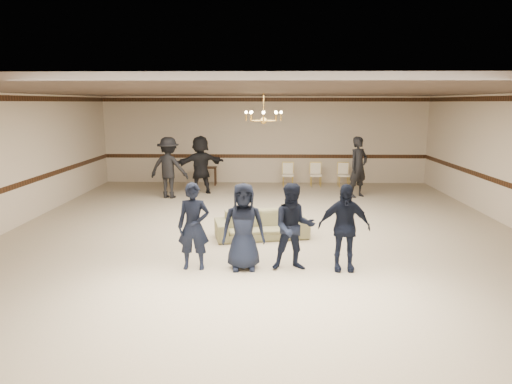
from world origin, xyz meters
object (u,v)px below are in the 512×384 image
Objects in this scene: banquet_chair_mid at (316,175)px; adult_mid at (200,165)px; boy_a at (194,226)px; console_table at (206,176)px; adult_left at (169,168)px; adult_right at (358,167)px; banquet_chair_right at (344,175)px; boy_c at (294,227)px; boy_b at (243,227)px; settee at (262,225)px; boy_d at (344,227)px; chandelier at (264,107)px; banquet_chair_left at (288,175)px.

adult_mid is at bearing -158.10° from banquet_chair_mid.
boy_a is 8.71m from console_table.
adult_left is 6.01m from adult_right.
adult_left reaches higher than banquet_chair_right.
adult_mid is (-2.67, 7.03, 0.17)m from boy_c.
console_table is (-2.72, 8.65, -0.46)m from boy_c.
banquet_chair_right is (3.18, 8.45, -0.37)m from boy_b.
settee is at bearing -103.97° from banquet_chair_mid.
adult_left is at bearing 105.52° from boy_a.
boy_d is (0.90, 0.00, 0.00)m from boy_c.
console_table is at bearing 95.98° from boy_a.
boy_a is 1.80m from boy_c.
adult_left is 5.32m from banquet_chair_mid.
boy_d is at bearing 87.64° from adult_mid.
adult_left is 2.28× the size of banquet_chair_right.
chandelier is 3.87m from boy_b.
adult_right is (3.33, 6.63, 0.17)m from boy_b.
console_table is at bearing 95.84° from settee.
boy_a is at bearing -158.19° from adult_right.
console_table is (-3.62, 8.65, -0.46)m from boy_d.
adult_left is at bearing 8.58° from adult_mid.
boy_b is 8.73m from banquet_chair_mid.
chandelier reaches higher than adult_left.
adult_right reaches higher than boy_c.
boy_d is 0.82× the size of adult_mid.
boy_b is 0.78× the size of settee.
adult_mid is 2.28× the size of banquet_chair_right.
chandelier is 1.11× the size of banquet_chair_right.
banquet_chair_right is (5.85, 2.12, -0.54)m from adult_left.
banquet_chair_left reaches higher than console_table.
banquet_chair_left is (1.18, 8.45, -0.37)m from boy_b.
chandelier is at bearing 146.41° from adult_left.
banquet_chair_mid is 4.01m from console_table.
banquet_chair_right is 1.06× the size of console_table.
boy_a is 0.78× the size of settee.
banquet_chair_left is (2.08, 8.45, -0.37)m from boy_a.
banquet_chair_mid is 1.06× the size of console_table.
boy_c is 1.00× the size of boy_d.
boy_b is 0.82× the size of adult_mid.
adult_left is at bearing 134.20° from chandelier.
boy_a is 1.98× the size of console_table.
boy_b is 1.00× the size of boy_c.
adult_mid is 5.17m from banquet_chair_right.
adult_mid reaches higher than boy_a.
adult_mid is at bearing -129.92° from adult_left.
boy_b is 1.88× the size of banquet_chair_mid.
boy_b is at bearing -110.57° from settee.
banquet_chair_mid is at bearing 69.87° from boy_a.
banquet_chair_mid is at bearing -144.23° from adult_left.
boy_d is 8.48m from banquet_chair_left.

